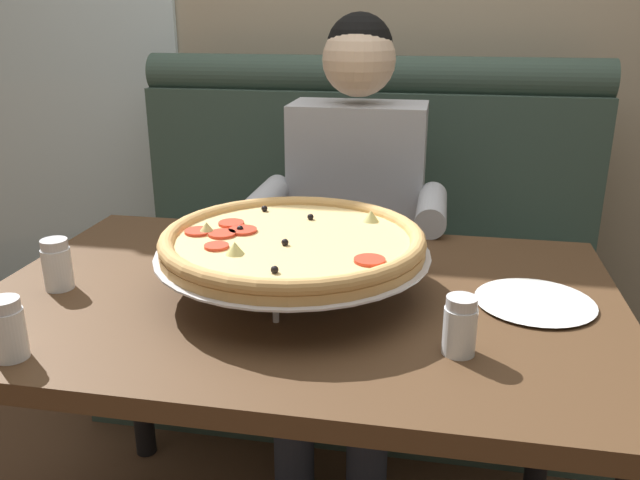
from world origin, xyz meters
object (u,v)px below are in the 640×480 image
object	(u,v)px
dining_table	(302,331)
plate_near_left	(535,299)
patio_chair	(111,154)
shaker_pepper_flakes	(8,333)
shaker_oregano	(57,268)
shaker_parmesan	(460,330)
booth_bench	(356,278)
diner_main	(352,215)
pizza	(293,243)

from	to	relation	value
dining_table	plate_near_left	xyz separation A→B (m)	(0.46, 0.03, 0.10)
plate_near_left	patio_chair	distance (m)	2.90
shaker_pepper_flakes	shaker_oregano	world-z (taller)	same
dining_table	shaker_parmesan	distance (m)	0.39
booth_bench	dining_table	bearing A→B (deg)	-90.00
diner_main	shaker_oregano	bearing A→B (deg)	-126.19
shaker_pepper_flakes	shaker_parmesan	distance (m)	0.74
diner_main	pizza	size ratio (longest dim) A/B	2.32
booth_bench	shaker_pepper_flakes	distance (m)	1.36
dining_table	patio_chair	size ratio (longest dim) A/B	1.49
booth_bench	shaker_oregano	bearing A→B (deg)	-117.10
dining_table	shaker_pepper_flakes	bearing A→B (deg)	-139.90
plate_near_left	patio_chair	xyz separation A→B (m)	(-2.01, 2.09, -0.22)
diner_main	booth_bench	bearing A→B (deg)	93.70
plate_near_left	patio_chair	world-z (taller)	patio_chair
shaker_pepper_flakes	patio_chair	bearing A→B (deg)	114.75
dining_table	plate_near_left	bearing A→B (deg)	3.69
shaker_oregano	dining_table	bearing A→B (deg)	8.43
pizza	dining_table	bearing A→B (deg)	-15.66
booth_bench	dining_table	distance (m)	0.92
dining_table	plate_near_left	size ratio (longest dim) A/B	5.51
diner_main	pizza	xyz separation A→B (m)	(-0.03, -0.62, 0.13)
shaker_parmesan	patio_chair	xyz separation A→B (m)	(-1.86, 2.31, -0.25)
shaker_parmesan	diner_main	bearing A→B (deg)	109.72
plate_near_left	shaker_parmesan	bearing A→B (deg)	-123.66
diner_main	plate_near_left	size ratio (longest dim) A/B	5.50
booth_bench	plate_near_left	bearing A→B (deg)	-61.86
shaker_oregano	patio_chair	world-z (taller)	patio_chair
booth_bench	shaker_pepper_flakes	size ratio (longest dim) A/B	15.39
patio_chair	diner_main	bearing A→B (deg)	-43.62
booth_bench	pizza	size ratio (longest dim) A/B	2.96
shaker_pepper_flakes	patio_chair	world-z (taller)	patio_chair
shaker_parmesan	shaker_oregano	size ratio (longest dim) A/B	0.96
shaker_parmesan	shaker_pepper_flakes	bearing A→B (deg)	-168.10
pizza	plate_near_left	xyz separation A→B (m)	(0.48, 0.02, -0.09)
pizza	plate_near_left	distance (m)	0.49
plate_near_left	pizza	bearing A→B (deg)	-177.04
shaker_pepper_flakes	dining_table	bearing A→B (deg)	40.10
shaker_oregano	plate_near_left	xyz separation A→B (m)	(0.95, 0.10, -0.03)
booth_bench	pizza	world-z (taller)	booth_bench
shaker_parmesan	patio_chair	distance (m)	2.98
diner_main	patio_chair	distance (m)	2.17
shaker_parmesan	shaker_oregano	world-z (taller)	shaker_oregano
shaker_oregano	shaker_pepper_flakes	bearing A→B (deg)	-73.55
diner_main	shaker_oregano	distance (m)	0.87
pizza	shaker_oregano	bearing A→B (deg)	-170.68
plate_near_left	booth_bench	bearing A→B (deg)	118.14
shaker_parmesan	plate_near_left	world-z (taller)	shaker_parmesan
shaker_pepper_flakes	shaker_oregano	bearing A→B (deg)	106.45
pizza	diner_main	bearing A→B (deg)	86.77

